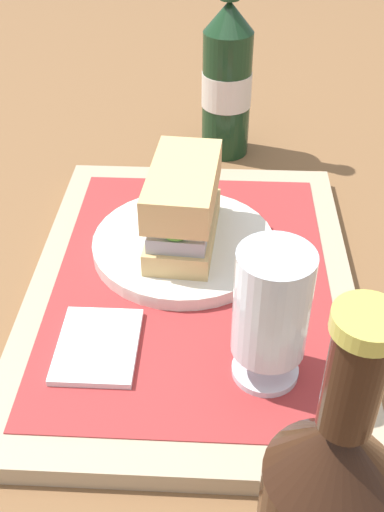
{
  "coord_description": "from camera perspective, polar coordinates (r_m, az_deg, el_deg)",
  "views": [
    {
      "loc": [
        0.47,
        0.02,
        0.42
      ],
      "look_at": [
        0.0,
        0.0,
        0.05
      ],
      "focal_mm": 43.8,
      "sensor_mm": 36.0,
      "label": 1
    }
  ],
  "objects": [
    {
      "name": "sandwich",
      "position": [
        0.62,
        -0.84,
        4.55
      ],
      "size": [
        0.14,
        0.07,
        0.08
      ],
      "rotation": [
        0.0,
        0.0,
        -0.08
      ],
      "color": "tan",
      "rests_on": "plate"
    },
    {
      "name": "tray",
      "position": [
        0.63,
        0.0,
        -2.88
      ],
      "size": [
        0.44,
        0.32,
        0.02
      ],
      "primitive_type": "cube",
      "color": "tan",
      "rests_on": "ground_plane"
    },
    {
      "name": "beer_glass",
      "position": [
        0.49,
        7.23,
        -5.12
      ],
      "size": [
        0.06,
        0.06,
        0.12
      ],
      "color": "silver",
      "rests_on": "placemat"
    },
    {
      "name": "plate",
      "position": [
        0.65,
        -0.76,
        1.05
      ],
      "size": [
        0.19,
        0.19,
        0.01
      ],
      "primitive_type": "cylinder",
      "color": "silver",
      "rests_on": "placemat"
    },
    {
      "name": "napkin_folded",
      "position": [
        0.56,
        -8.6,
        -8.09
      ],
      "size": [
        0.09,
        0.07,
        0.01
      ],
      "primitive_type": "cube",
      "color": "white",
      "rests_on": "placemat"
    },
    {
      "name": "placemat",
      "position": [
        0.62,
        0.0,
        -2.14
      ],
      "size": [
        0.38,
        0.27,
        0.0
      ],
      "primitive_type": "cube",
      "color": "#9E2D2D",
      "rests_on": "tray"
    },
    {
      "name": "second_bottle",
      "position": [
        0.84,
        3.21,
        15.86
      ],
      "size": [
        0.07,
        0.07,
        0.27
      ],
      "color": "#19381E",
      "rests_on": "ground_plane"
    },
    {
      "name": "ground_plane",
      "position": [
        0.63,
        0.0,
        -3.56
      ],
      "size": [
        3.0,
        3.0,
        0.0
      ],
      "primitive_type": "plane",
      "color": "brown"
    }
  ]
}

